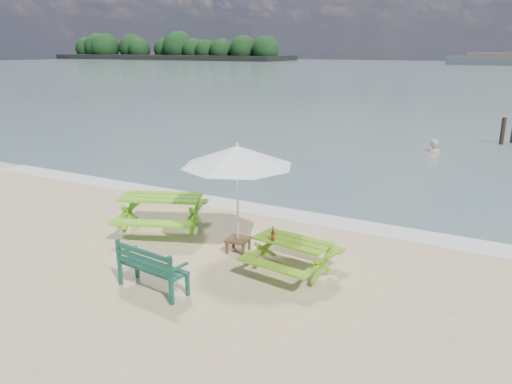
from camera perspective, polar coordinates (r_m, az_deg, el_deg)
The scene contains 11 objects.
sea at distance 91.68m, azimuth 26.06°, elevation 12.03°, with size 300.00×300.00×0.00m, color slate.
foam_strip at distance 12.80m, azimuth 4.17°, elevation -2.63°, with size 22.00×0.90×0.01m, color silver.
island_headland at distance 186.18m, azimuth -9.92°, elevation 15.71°, with size 90.00×22.00×7.60m.
picnic_table_left at distance 11.75m, azimuth -10.70°, elevation -2.53°, with size 2.41×2.52×0.86m.
picnic_table_right at distance 9.48m, azimuth 4.17°, elevation -7.47°, with size 1.61×1.75×0.68m.
park_bench at distance 9.06m, azimuth -11.66°, elevation -9.43°, with size 1.40×0.61×0.84m.
side_table at distance 10.50m, azimuth -2.05°, elevation -6.04°, with size 0.52×0.52×0.30m.
patio_umbrella at distance 9.94m, azimuth -2.16°, elevation 4.14°, with size 2.61×2.61×2.26m.
beer_bottle at distance 9.28m, azimuth 1.93°, elevation -5.02°, with size 0.07×0.07×0.27m.
swimmer at distance 21.81m, azimuth 19.49°, elevation 3.32°, with size 0.70×0.48×1.86m.
mooring_pilings at distance 24.84m, azimuth 26.73°, elevation 5.97°, with size 0.58×0.78×1.39m.
Camera 1 is at (4.96, -6.45, 4.13)m, focal length 35.00 mm.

